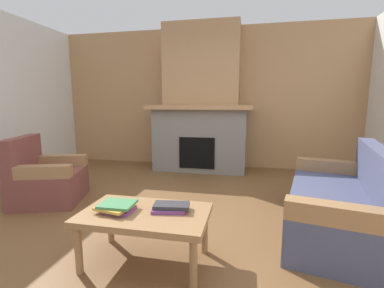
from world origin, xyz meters
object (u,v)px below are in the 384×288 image
at_px(fireplace, 201,108).
at_px(couch, 342,203).
at_px(armchair, 46,179).
at_px(coffee_table, 145,218).

height_order(fireplace, couch, fireplace).
bearing_deg(couch, armchair, 178.76).
bearing_deg(couch, coffee_table, -151.74).
distance_m(fireplace, coffee_table, 3.22).
height_order(fireplace, armchair, fireplace).
height_order(armchair, coffee_table, armchair).
distance_m(couch, coffee_table, 1.95).
bearing_deg(fireplace, couch, -50.31).
relative_size(couch, coffee_table, 1.94).
distance_m(fireplace, couch, 2.99).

